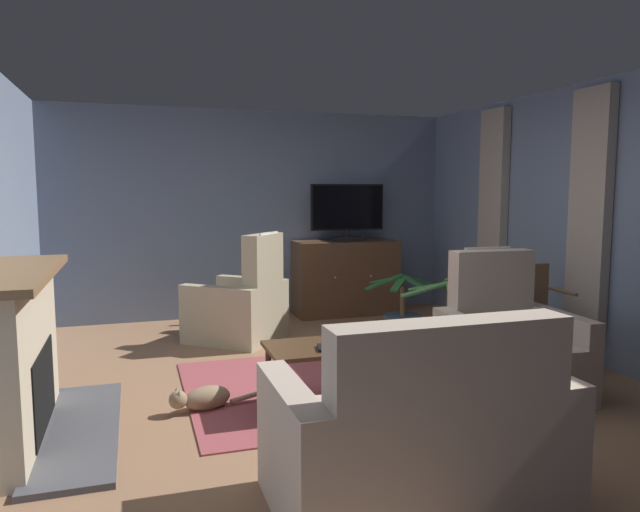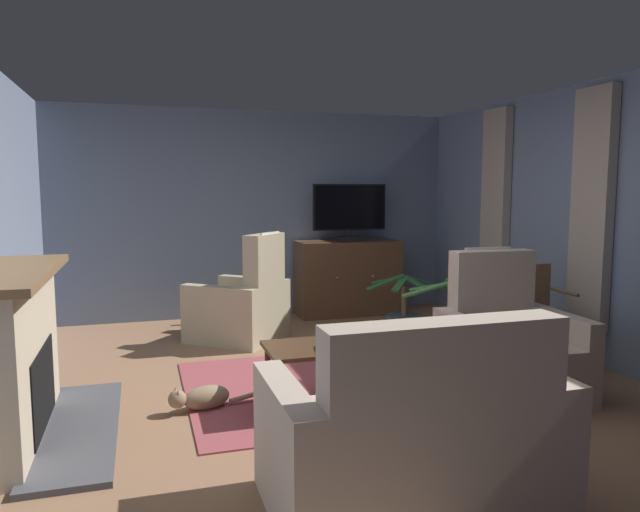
% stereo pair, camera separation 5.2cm
% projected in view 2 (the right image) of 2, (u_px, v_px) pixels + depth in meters
% --- Properties ---
extents(ground_plane, '(5.62, 6.64, 0.04)m').
position_uv_depth(ground_plane, '(334.00, 393.00, 4.68)').
color(ground_plane, '#936B4C').
extents(wall_back, '(5.62, 0.10, 2.58)m').
position_uv_depth(wall_back, '(258.00, 214.00, 7.45)').
color(wall_back, slate).
rests_on(wall_back, ground_plane).
extents(wall_right_with_window, '(0.10, 6.64, 2.58)m').
position_uv_depth(wall_right_with_window, '(604.00, 224.00, 5.28)').
color(wall_right_with_window, slate).
rests_on(wall_right_with_window, ground_plane).
extents(curtain_panel_near, '(0.10, 0.44, 2.16)m').
position_uv_depth(curtain_panel_near, '(592.00, 210.00, 5.27)').
color(curtain_panel_near, '#B2A393').
extents(curtain_panel_far, '(0.10, 0.44, 2.16)m').
position_uv_depth(curtain_panel_far, '(495.00, 205.00, 6.70)').
color(curtain_panel_far, '#B2A393').
extents(rug_central, '(2.33, 1.95, 0.01)m').
position_uv_depth(rug_central, '(332.00, 385.00, 4.79)').
color(rug_central, '#9E474C').
rests_on(rug_central, ground_plane).
extents(fireplace, '(0.84, 1.71, 1.10)m').
position_uv_depth(fireplace, '(15.00, 360.00, 3.73)').
color(fireplace, '#4C4C51').
rests_on(fireplace, ground_plane).
extents(tv_cabinet, '(1.31, 0.55, 0.95)m').
position_uv_depth(tv_cabinet, '(348.00, 279.00, 7.53)').
color(tv_cabinet, '#402A1C').
rests_on(tv_cabinet, ground_plane).
extents(television, '(0.95, 0.20, 0.72)m').
position_uv_depth(television, '(350.00, 211.00, 7.38)').
color(television, black).
rests_on(television, tv_cabinet).
extents(coffee_table, '(1.10, 0.55, 0.47)m').
position_uv_depth(coffee_table, '(340.00, 351.00, 4.32)').
color(coffee_table, '#4C331E').
rests_on(coffee_table, ground_plane).
extents(tv_remote, '(0.08, 0.18, 0.02)m').
position_uv_depth(tv_remote, '(320.00, 348.00, 4.16)').
color(tv_remote, black).
rests_on(tv_remote, coffee_table).
extents(sofa_floral, '(1.45, 0.87, 1.02)m').
position_uv_depth(sofa_floral, '(416.00, 441.00, 2.93)').
color(sofa_floral, '#C6B29E').
rests_on(sofa_floral, ground_plane).
extents(armchair_facing_sofa, '(1.19, 1.19, 1.16)m').
position_uv_depth(armchair_facing_sofa, '(242.00, 307.00, 6.25)').
color(armchair_facing_sofa, tan).
rests_on(armchair_facing_sofa, ground_plane).
extents(armchair_by_fireplace, '(0.99, 0.90, 1.12)m').
position_uv_depth(armchair_by_fireplace, '(508.00, 351.00, 4.58)').
color(armchair_by_fireplace, '#C6B29E').
rests_on(armchair_by_fireplace, ground_plane).
extents(side_chair_nearest_door, '(0.49, 0.50, 0.90)m').
position_uv_depth(side_chair_nearest_door, '(539.00, 310.00, 5.37)').
color(side_chair_nearest_door, '#42567A').
rests_on(side_chair_nearest_door, ground_plane).
extents(potted_plant_on_hearth_side, '(0.95, 0.89, 0.76)m').
position_uv_depth(potted_plant_on_hearth_side, '(450.00, 330.00, 5.62)').
color(potted_plant_on_hearth_side, slate).
rests_on(potted_plant_on_hearth_side, ground_plane).
extents(potted_plant_leafy_by_curtain, '(0.79, 0.75, 0.70)m').
position_uv_depth(potted_plant_leafy_by_curtain, '(404.00, 322.00, 6.32)').
color(potted_plant_leafy_by_curtain, '#3D4C5B').
rests_on(potted_plant_leafy_by_curtain, ground_plane).
extents(cat, '(0.66, 0.24, 0.19)m').
position_uv_depth(cat, '(202.00, 398.00, 4.26)').
color(cat, '#937A5B').
rests_on(cat, ground_plane).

